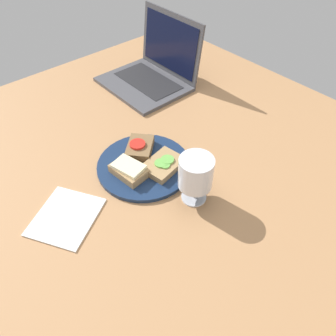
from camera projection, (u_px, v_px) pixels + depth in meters
wooden_table at (151, 176)px, 89.22cm from camera, size 140.00×140.00×3.00cm
plate at (144, 165)px, 89.33cm from camera, size 25.48×25.48×1.16cm
sandwich_with_cucumber at (163, 164)px, 87.25cm from camera, size 9.53×11.81×2.36cm
sandwich_with_tomato at (140, 147)px, 91.58cm from camera, size 11.18×11.43×3.14cm
sandwich_with_cheese at (129, 170)px, 85.13cm from camera, size 10.09×7.30×3.28cm
wine_glass at (196, 175)px, 76.17cm from camera, size 8.25×8.25×12.95cm
laptop at (154, 69)px, 118.17cm from camera, size 30.03×26.70×22.43cm
napkin at (66, 217)px, 77.59cm from camera, size 19.84×20.43×0.40cm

